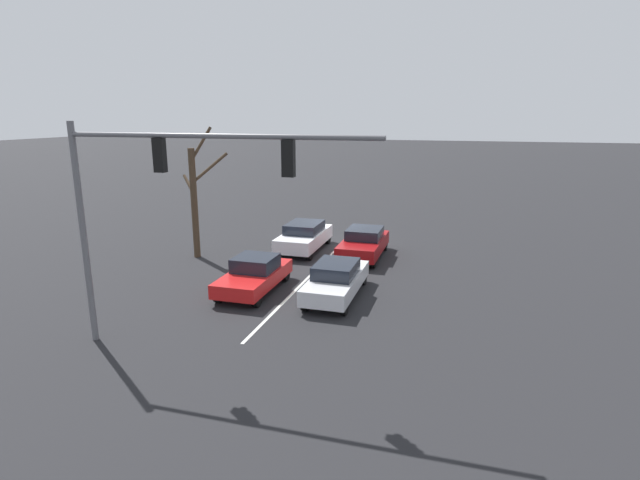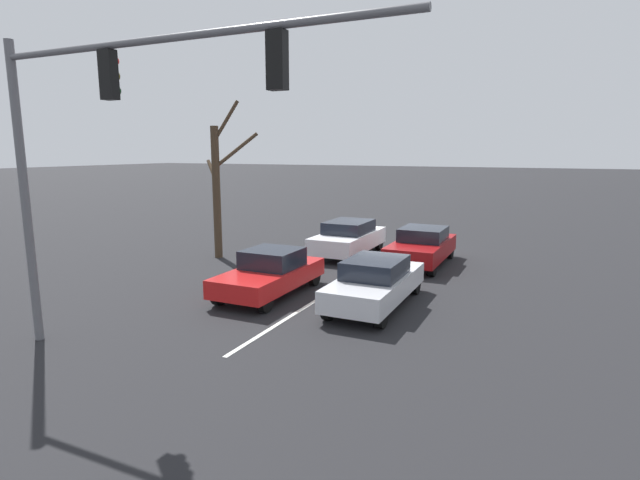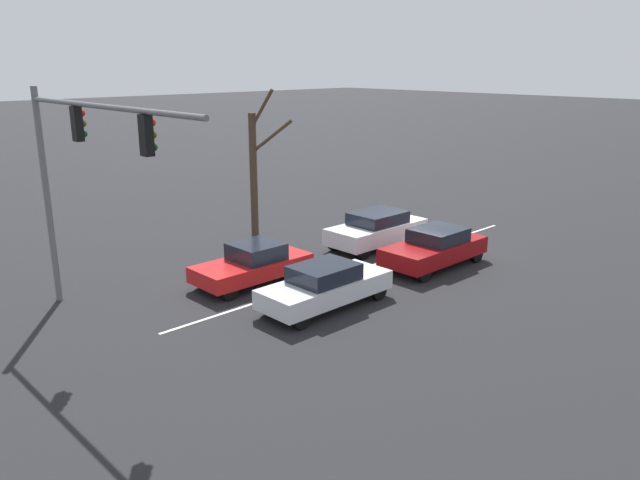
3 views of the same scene
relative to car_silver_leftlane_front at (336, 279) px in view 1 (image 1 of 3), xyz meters
The scene contains 8 objects.
ground_plane 7.36m from the car_silver_leftlane_front, 75.81° to the right, with size 240.00×240.00×0.00m, color black.
lane_stripe_left_divider 4.51m from the car_silver_leftlane_front, 66.22° to the right, with size 0.12×18.05×0.01m, color silver.
car_silver_leftlane_front is the anchor object (origin of this frame).
car_red_midlane_front 3.42m from the car_silver_leftlane_front, ahead, with size 1.85×4.25×1.42m.
car_white_midlane_second 7.20m from the car_silver_leftlane_front, 61.77° to the right, with size 1.91×4.54×1.50m.
car_maroon_leftlane_second 5.93m from the car_silver_leftlane_front, 89.08° to the right, with size 1.91×4.49×1.47m.
traffic_signal_gantry 8.27m from the car_silver_leftlane_front, 57.29° to the left, with size 9.33×0.37×6.89m.
bare_tree_near 9.27m from the car_silver_leftlane_front, 23.97° to the right, with size 2.41×1.31×6.51m.
Camera 1 is at (-6.45, 25.27, 7.06)m, focal length 28.00 mm.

